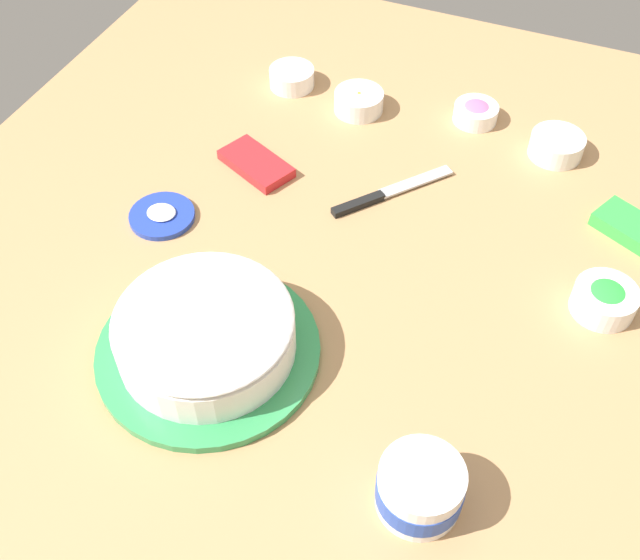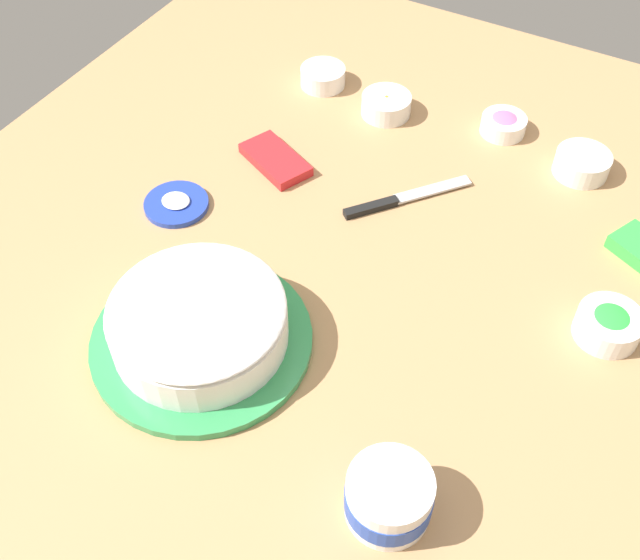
{
  "view_description": "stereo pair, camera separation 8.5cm",
  "coord_description": "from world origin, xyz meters",
  "views": [
    {
      "loc": [
        0.24,
        -0.78,
        0.9
      ],
      "look_at": [
        -0.06,
        -0.09,
        0.04
      ],
      "focal_mm": 43.48,
      "sensor_mm": 36.0,
      "label": 1
    },
    {
      "loc": [
        0.31,
        -0.75,
        0.9
      ],
      "look_at": [
        -0.06,
        -0.09,
        0.04
      ],
      "focal_mm": 43.48,
      "sensor_mm": 36.0,
      "label": 2
    }
  ],
  "objects": [
    {
      "name": "ground_plane",
      "position": [
        0.0,
        0.0,
        0.0
      ],
      "size": [
        1.54,
        1.54,
        0.0
      ],
      "primitive_type": "plane",
      "color": "tan"
    },
    {
      "name": "sprinkle_bowl_yellow",
      "position": [
        0.21,
        0.38,
        0.02
      ],
      "size": [
        0.1,
        0.1,
        0.04
      ],
      "color": "white",
      "rests_on": "ground_plane"
    },
    {
      "name": "sprinkle_bowl_orange",
      "position": [
        -0.17,
        0.37,
        0.02
      ],
      "size": [
        0.09,
        0.09,
        0.04
      ],
      "color": "white",
      "rests_on": "ground_plane"
    },
    {
      "name": "spreading_knife",
      "position": [
        -0.04,
        0.15,
        0.01
      ],
      "size": [
        0.17,
        0.19,
        0.01
      ],
      "color": "silver",
      "rests_on": "ground_plane"
    },
    {
      "name": "frosting_tub_lid",
      "position": [
        -0.36,
        -0.03,
        0.01
      ],
      "size": [
        0.11,
        0.11,
        0.02
      ],
      "color": "#233DAD",
      "rests_on": "ground_plane"
    },
    {
      "name": "sprinkle_bowl_pink",
      "position": [
        0.05,
        0.42,
        0.02
      ],
      "size": [
        0.08,
        0.08,
        0.04
      ],
      "color": "white",
      "rests_on": "ground_plane"
    },
    {
      "name": "sprinkle_bowl_blue",
      "position": [
        -0.32,
        0.39,
        0.02
      ],
      "size": [
        0.09,
        0.09,
        0.04
      ],
      "color": "white",
      "rests_on": "ground_plane"
    },
    {
      "name": "candy_box_upper",
      "position": [
        -0.27,
        0.14,
        0.01
      ],
      "size": [
        0.15,
        0.12,
        0.02
      ],
      "primitive_type": "cube",
      "rotation": [
        0.0,
        0.0,
        -0.42
      ],
      "color": "red",
      "rests_on": "ground_plane"
    },
    {
      "name": "frosting_tub",
      "position": [
        0.18,
        -0.35,
        0.04
      ],
      "size": [
        0.11,
        0.11,
        0.07
      ],
      "color": "white",
      "rests_on": "ground_plane"
    },
    {
      "name": "frosted_cake",
      "position": [
        -0.16,
        -0.25,
        0.04
      ],
      "size": [
        0.32,
        0.32,
        0.1
      ],
      "color": "#339351",
      "rests_on": "ground_plane"
    },
    {
      "name": "sprinkle_bowl_green",
      "position": [
        0.34,
        0.05,
        0.02
      ],
      "size": [
        0.1,
        0.1,
        0.04
      ],
      "color": "white",
      "rests_on": "ground_plane"
    }
  ]
}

